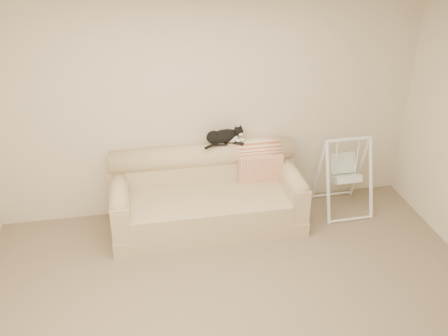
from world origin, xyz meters
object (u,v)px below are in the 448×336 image
remote_a (220,144)px  remote_b (237,143)px  tuxedo_cat (224,136)px  sofa (207,196)px  baby_swing (344,174)px

remote_a → remote_b: remote_a is taller
tuxedo_cat → remote_a: bearing=-157.3°
remote_a → tuxedo_cat: tuxedo_cat is taller
sofa → baby_swing: bearing=-0.2°
baby_swing → tuxedo_cat: bearing=170.3°
sofa → remote_a: bearing=47.8°
sofa → remote_a: 0.63m
remote_a → tuxedo_cat: bearing=22.7°
sofa → tuxedo_cat: size_ratio=4.32×
tuxedo_cat → baby_swing: size_ratio=0.52×
baby_swing → remote_a: bearing=171.5°
sofa → remote_b: (0.40, 0.22, 0.56)m
sofa → tuxedo_cat: tuxedo_cat is taller
remote_b → tuxedo_cat: (-0.15, 0.02, 0.09)m
remote_b → tuxedo_cat: tuxedo_cat is taller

